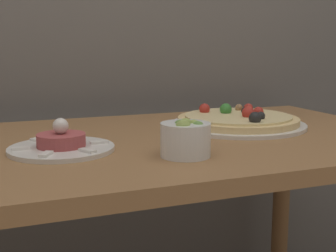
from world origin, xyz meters
TOP-DOWN VIEW (x-y plane):
  - dining_table at (0.00, 0.38)m, footprint 1.37×0.75m
  - pizza_plate at (0.29, 0.44)m, footprint 0.38×0.38m
  - tartare_plate at (-0.22, 0.32)m, footprint 0.23×0.23m
  - small_bowl at (0.02, 0.18)m, footprint 0.10×0.10m

SIDE VIEW (x-z plane):
  - dining_table at x=0.00m, z-range 0.27..1.00m
  - tartare_plate at x=-0.22m, z-range 0.71..0.78m
  - pizza_plate at x=0.29m, z-range 0.72..0.78m
  - small_bowl at x=0.02m, z-range 0.73..0.81m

